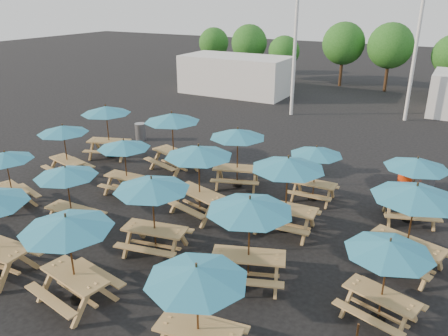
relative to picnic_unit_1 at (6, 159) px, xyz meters
The scene contains 30 objects.
ground 7.05m from the picnic_unit_1, 24.97° to the left, with size 120.00×120.00×0.00m, color black.
picnic_unit_1 is the anchor object (origin of this frame).
picnic_unit_2 2.92m from the picnic_unit_1, 97.13° to the left, with size 2.43×2.43×2.21m.
picnic_unit_3 5.54m from the picnic_unit_1, 94.92° to the left, with size 2.83×2.83×2.43m.
picnic_unit_5 3.11m from the picnic_unit_1, ahead, with size 2.01×2.01×2.14m.
picnic_unit_6 4.01m from the picnic_unit_1, 43.95° to the left, with size 2.03×2.03×2.13m.
picnic_unit_7 6.36m from the picnic_unit_1, 60.63° to the left, with size 2.92×2.92×2.55m.
picnic_unit_8 6.57m from the picnic_unit_1, 24.69° to the right, with size 2.50×2.50×2.37m.
picnic_unit_9 6.30m from the picnic_unit_1, ahead, with size 2.52×2.52×2.36m.
picnic_unit_10 6.74m from the picnic_unit_1, 23.14° to the left, with size 2.80×2.80×2.49m.
picnic_unit_11 8.23m from the picnic_unit_1, 40.78° to the left, with size 2.73×2.73×2.36m.
picnic_unit_12 9.94m from the picnic_unit_1, 16.58° to the right, with size 2.32×2.32×2.26m.
picnic_unit_13 9.30m from the picnic_unit_1, ahead, with size 2.84×2.84×2.43m.
picnic_unit_14 9.64m from the picnic_unit_1, 18.03° to the left, with size 2.42×2.42×2.50m.
picnic_unit_15 10.81m from the picnic_unit_1, 31.22° to the left, with size 1.93×1.93×2.07m.
picnic_unit_17 12.60m from the picnic_unit_1, ahead, with size 2.40×2.40×2.13m.
picnic_unit_18 13.08m from the picnic_unit_1, 11.55° to the left, with size 2.86×2.86×2.51m.
picnic_unit_19 13.72m from the picnic_unit_1, 23.89° to the left, with size 2.58×2.58×2.25m.
waste_bin_0 8.39m from the picnic_unit_1, 95.97° to the left, with size 0.55×0.55×0.88m, color gray.
waste_bin_1 11.86m from the picnic_unit_1, 44.61° to the left, with size 0.55×0.55×0.88m, color #188618.
waste_bin_2 14.83m from the picnic_unit_1, 35.35° to the left, with size 0.55×0.55×0.88m, color red.
waste_bin_3 15.36m from the picnic_unit_1, 32.94° to the left, with size 0.55×0.55×0.88m, color gray.
mast_0 17.90m from the picnic_unit_1, 76.07° to the left, with size 0.20×0.20×12.00m, color silver.
mast_1 22.10m from the picnic_unit_1, 60.49° to the left, with size 0.20×0.20×12.00m, color silver.
event_tent_0 20.96m from the picnic_unit_1, 94.96° to the left, with size 8.00×4.00×2.80m, color silver.
tree_0 29.23m from the picnic_unit_1, 105.66° to the left, with size 2.80×2.80×4.24m.
tree_1 27.05m from the picnic_unit_1, 97.57° to the left, with size 3.11×3.11×4.72m.
tree_2 26.55m from the picnic_unit_1, 90.44° to the left, with size 2.59×2.59×3.93m.
tree_3 28.00m from the picnic_unit_1, 80.87° to the left, with size 3.36×3.36×5.09m.
tree_4 28.37m from the picnic_unit_1, 73.41° to the left, with size 3.41×3.41×5.17m.
Camera 1 is at (7.16, -11.61, 7.05)m, focal length 35.00 mm.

